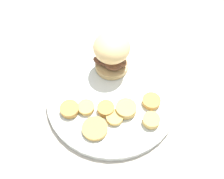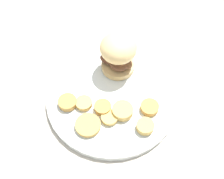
# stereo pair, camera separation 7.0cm
# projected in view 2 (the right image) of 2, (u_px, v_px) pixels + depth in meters

# --- Properties ---
(ground_plane) EXTENTS (4.00, 4.00, 0.00)m
(ground_plane) POSITION_uv_depth(u_px,v_px,m) (112.00, 99.00, 0.73)
(ground_plane) COLOR #B2A899
(dinner_plate) EXTENTS (0.30, 0.30, 0.02)m
(dinner_plate) POSITION_uv_depth(u_px,v_px,m) (112.00, 97.00, 0.72)
(dinner_plate) COLOR silver
(dinner_plate) RESTS_ON ground_plane
(sandwich) EXTENTS (0.09, 0.08, 0.10)m
(sandwich) POSITION_uv_depth(u_px,v_px,m) (118.00, 53.00, 0.72)
(sandwich) COLOR tan
(sandwich) RESTS_ON dinner_plate
(potato_round_0) EXTENTS (0.04, 0.04, 0.01)m
(potato_round_0) POSITION_uv_depth(u_px,v_px,m) (150.00, 107.00, 0.69)
(potato_round_0) COLOR #BC8942
(potato_round_0) RESTS_ON dinner_plate
(potato_round_1) EXTENTS (0.06, 0.06, 0.01)m
(potato_round_1) POSITION_uv_depth(u_px,v_px,m) (88.00, 125.00, 0.67)
(potato_round_1) COLOR tan
(potato_round_1) RESTS_ON dinner_plate
(potato_round_2) EXTENTS (0.04, 0.04, 0.01)m
(potato_round_2) POSITION_uv_depth(u_px,v_px,m) (68.00, 102.00, 0.70)
(potato_round_2) COLOR #BC8942
(potato_round_2) RESTS_ON dinner_plate
(potato_round_3) EXTENTS (0.04, 0.04, 0.01)m
(potato_round_3) POSITION_uv_depth(u_px,v_px,m) (84.00, 103.00, 0.70)
(potato_round_3) COLOR tan
(potato_round_3) RESTS_ON dinner_plate
(potato_round_4) EXTENTS (0.04, 0.04, 0.01)m
(potato_round_4) POSITION_uv_depth(u_px,v_px,m) (103.00, 107.00, 0.69)
(potato_round_4) COLOR #BC8942
(potato_round_4) RESTS_ON dinner_plate
(potato_round_5) EXTENTS (0.05, 0.05, 0.02)m
(potato_round_5) POSITION_uv_depth(u_px,v_px,m) (123.00, 111.00, 0.69)
(potato_round_5) COLOR tan
(potato_round_5) RESTS_ON dinner_plate
(potato_round_6) EXTENTS (0.04, 0.04, 0.01)m
(potato_round_6) POSITION_uv_depth(u_px,v_px,m) (145.00, 126.00, 0.67)
(potato_round_6) COLOR tan
(potato_round_6) RESTS_ON dinner_plate
(potato_round_7) EXTENTS (0.04, 0.04, 0.01)m
(potato_round_7) POSITION_uv_depth(u_px,v_px,m) (110.00, 118.00, 0.68)
(potato_round_7) COLOR tan
(potato_round_7) RESTS_ON dinner_plate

